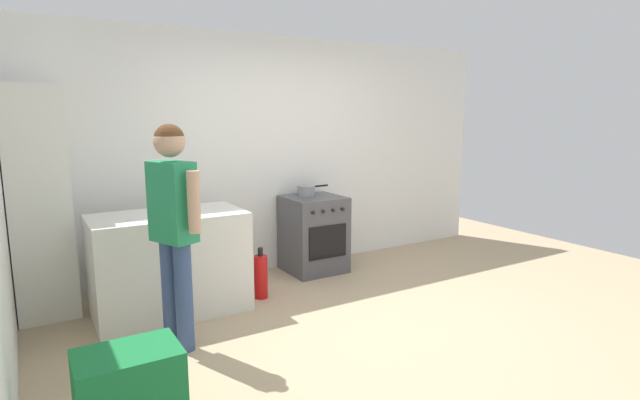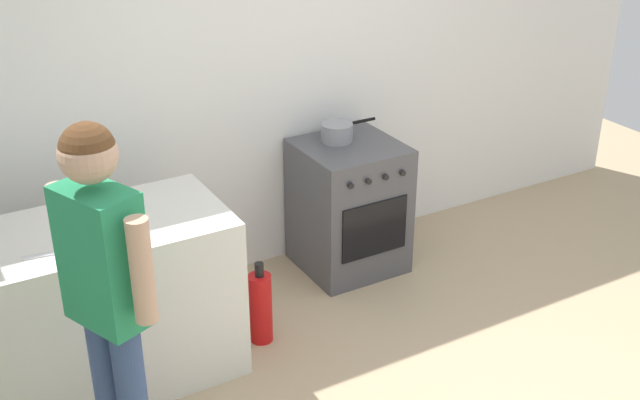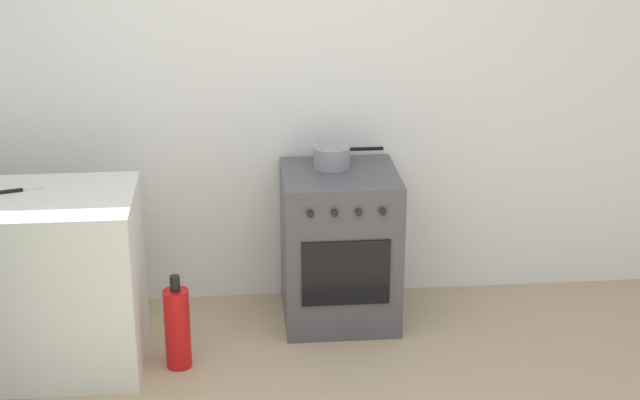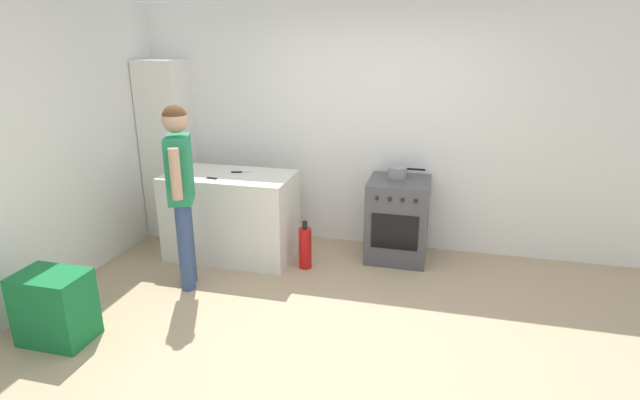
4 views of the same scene
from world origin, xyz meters
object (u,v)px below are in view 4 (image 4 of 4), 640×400
(fire_extinguisher, at_px, (305,248))
(oven_left, at_px, (398,219))
(knife_carving, at_px, (204,177))
(recycling_crate_lower, at_px, (58,323))
(knife_paring, at_px, (240,172))
(person, at_px, (180,181))
(recycling_crate_upper, at_px, (52,291))
(larder_cabinet, at_px, (169,150))
(pot, at_px, (398,172))

(fire_extinguisher, bearing_deg, oven_left, 28.78)
(knife_carving, bearing_deg, recycling_crate_lower, -107.01)
(knife_carving, bearing_deg, knife_paring, 44.69)
(oven_left, xyz_separation_m, knife_paring, (-1.62, -0.29, 0.48))
(person, distance_m, recycling_crate_upper, 1.33)
(oven_left, height_order, recycling_crate_lower, oven_left)
(knife_carving, height_order, person, person)
(recycling_crate_lower, xyz_separation_m, recycling_crate_upper, (0.00, 0.00, 0.28))
(fire_extinguisher, bearing_deg, larder_cabinet, 161.95)
(pot, distance_m, knife_paring, 1.63)
(pot, xyz_separation_m, recycling_crate_lower, (-2.35, -2.26, -0.77))
(oven_left, bearing_deg, knife_paring, -169.75)
(fire_extinguisher, relative_size, recycling_crate_upper, 0.96)
(knife_paring, relative_size, recycling_crate_upper, 0.40)
(pot, height_order, person, person)
(pot, relative_size, recycling_crate_upper, 0.73)
(recycling_crate_upper, xyz_separation_m, larder_cabinet, (-0.27, 2.26, 0.58))
(fire_extinguisher, bearing_deg, recycling_crate_lower, -131.88)
(person, height_order, fire_extinguisher, person)
(person, height_order, recycling_crate_lower, person)
(pot, relative_size, knife_paring, 1.82)
(recycling_crate_lower, relative_size, recycling_crate_upper, 1.00)
(knife_carving, bearing_deg, recycling_crate_upper, -107.01)
(recycling_crate_upper, bearing_deg, recycling_crate_lower, 0.00)
(oven_left, distance_m, fire_extinguisher, 1.01)
(knife_paring, relative_size, larder_cabinet, 0.10)
(recycling_crate_upper, bearing_deg, pot, 43.92)
(knife_carving, distance_m, larder_cabinet, 1.01)
(recycling_crate_upper, bearing_deg, knife_paring, 67.84)
(fire_extinguisher, height_order, larder_cabinet, larder_cabinet)
(person, height_order, larder_cabinet, larder_cabinet)
(knife_carving, xyz_separation_m, person, (0.05, -0.54, 0.12))
(oven_left, bearing_deg, knife_carving, -163.46)
(knife_paring, height_order, person, person)
(oven_left, height_order, larder_cabinet, larder_cabinet)
(knife_paring, relative_size, person, 0.12)
(person, distance_m, recycling_crate_lower, 1.48)
(knife_paring, height_order, recycling_crate_upper, knife_paring)
(pot, height_order, recycling_crate_lower, pot)
(knife_carving, relative_size, recycling_crate_upper, 0.64)
(larder_cabinet, bearing_deg, pot, -0.06)
(fire_extinguisher, distance_m, recycling_crate_upper, 2.27)
(recycling_crate_lower, xyz_separation_m, larder_cabinet, (-0.27, 2.26, 0.86))
(pot, height_order, fire_extinguisher, pot)
(knife_paring, bearing_deg, fire_extinguisher, -13.95)
(person, xyz_separation_m, fire_extinguisher, (0.97, 0.62, -0.80))
(fire_extinguisher, height_order, recycling_crate_upper, recycling_crate_upper)
(larder_cabinet, bearing_deg, oven_left, -2.20)
(pot, bearing_deg, person, -146.40)
(knife_carving, relative_size, larder_cabinet, 0.17)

